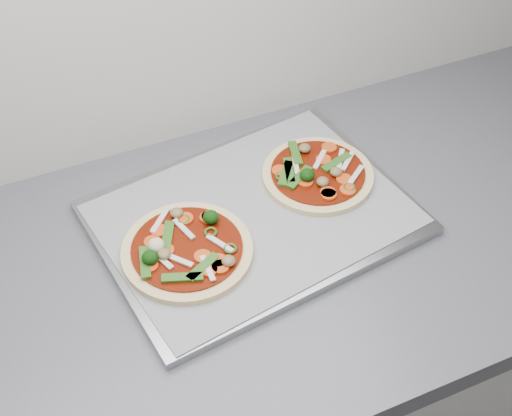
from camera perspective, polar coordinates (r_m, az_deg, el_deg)
name	(u,v)px	position (r m, az deg, el deg)	size (l,w,h in m)	color
baking_tray	(254,218)	(1.10, -0.19, -0.78)	(0.47, 0.34, 0.02)	#929397
parchment	(254,214)	(1.09, -0.19, -0.47)	(0.45, 0.32, 0.00)	gray
pizza_left	(186,249)	(1.04, -5.60, -3.31)	(0.20, 0.20, 0.03)	#EEC483
pizza_right	(317,174)	(1.15, 4.93, 2.74)	(0.25, 0.25, 0.03)	#EEC483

